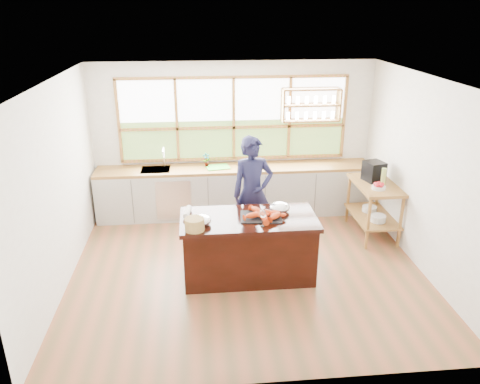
{
  "coord_description": "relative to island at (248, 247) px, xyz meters",
  "views": [
    {
      "loc": [
        -0.66,
        -5.9,
        3.57
      ],
      "look_at": [
        -0.08,
        0.15,
        1.14
      ],
      "focal_mm": 35.0,
      "sensor_mm": 36.0,
      "label": 1
    }
  ],
  "objects": [
    {
      "name": "mixing_bowl_right",
      "position": [
        0.45,
        0.16,
        0.51
      ],
      "size": [
        0.28,
        0.28,
        0.14
      ],
      "primitive_type": "ellipsoid",
      "color": "silver",
      "rests_on": "island"
    },
    {
      "name": "mixing_bowl_left",
      "position": [
        -0.65,
        -0.15,
        0.5
      ],
      "size": [
        0.28,
        0.28,
        0.13
      ],
      "primitive_type": "ellipsoid",
      "color": "silver",
      "rests_on": "island"
    },
    {
      "name": "island",
      "position": [
        0.0,
        0.0,
        0.0
      ],
      "size": [
        1.85,
        0.9,
        0.9
      ],
      "color": "black",
      "rests_on": "ground_plane"
    },
    {
      "name": "wine_glass",
      "position": [
        0.15,
        -0.27,
        0.61
      ],
      "size": [
        0.08,
        0.08,
        0.22
      ],
      "color": "white",
      "rests_on": "island"
    },
    {
      "name": "lobster_pile",
      "position": [
        0.19,
        -0.05,
        0.5
      ],
      "size": [
        0.52,
        0.48,
        0.08
      ],
      "color": "#CC3703",
      "rests_on": "slate_board"
    },
    {
      "name": "cutting_board",
      "position": [
        -0.31,
        2.14,
        0.45
      ],
      "size": [
        0.45,
        0.37,
        0.01
      ],
      "primitive_type": "cube",
      "rotation": [
        0.0,
        0.0,
        0.18
      ],
      "color": "green",
      "rests_on": "back_counter"
    },
    {
      "name": "fruit_bowl",
      "position": [
        2.14,
        0.86,
        0.49
      ],
      "size": [
        0.22,
        0.22,
        0.11
      ],
      "color": "silver",
      "rests_on": "right_shelf_unit"
    },
    {
      "name": "ground_plane",
      "position": [
        0.0,
        0.2,
        -0.45
      ],
      "size": [
        5.0,
        5.0,
        0.0
      ],
      "primitive_type": "plane",
      "color": "#985534"
    },
    {
      "name": "cook",
      "position": [
        0.16,
        0.91,
        0.44
      ],
      "size": [
        0.72,
        0.54,
        1.78
      ],
      "primitive_type": "imported",
      "rotation": [
        0.0,
        0.0,
        0.18
      ],
      "color": "#171836",
      "rests_on": "ground_plane"
    },
    {
      "name": "slate_board",
      "position": [
        0.17,
        -0.02,
        0.45
      ],
      "size": [
        0.58,
        0.45,
        0.02
      ],
      "primitive_type": "cube",
      "rotation": [
        0.0,
        0.0,
        -0.09
      ],
      "color": "black",
      "rests_on": "island"
    },
    {
      "name": "right_shelf_unit",
      "position": [
        2.19,
        1.09,
        0.15
      ],
      "size": [
        0.62,
        1.1,
        0.9
      ],
      "color": "olive",
      "rests_on": "ground_plane"
    },
    {
      "name": "wine_bottle",
      "position": [
        2.24,
        0.95,
        0.6
      ],
      "size": [
        0.08,
        0.08,
        0.31
      ],
      "primitive_type": "cylinder",
      "rotation": [
        0.0,
        0.0,
        0.11
      ],
      "color": "#97AF4D",
      "rests_on": "right_shelf_unit"
    },
    {
      "name": "back_counter",
      "position": [
        -0.02,
        2.14,
        0.0
      ],
      "size": [
        4.9,
        0.63,
        0.9
      ],
      "color": "#B9B7B0",
      "rests_on": "ground_plane"
    },
    {
      "name": "wicker_basket",
      "position": [
        -0.73,
        -0.31,
        0.53
      ],
      "size": [
        0.25,
        0.25,
        0.16
      ],
      "primitive_type": "cylinder",
      "color": "#9F8143",
      "rests_on": "island"
    },
    {
      "name": "potted_plant",
      "position": [
        -0.51,
        2.2,
        0.57
      ],
      "size": [
        0.16,
        0.13,
        0.25
      ],
      "primitive_type": "imported",
      "rotation": [
        0.0,
        0.0,
        0.36
      ],
      "color": "slate",
      "rests_on": "back_counter"
    },
    {
      "name": "parchment_roll",
      "position": [
        -0.83,
        0.18,
        0.49
      ],
      "size": [
        0.12,
        0.31,
        0.08
      ],
      "primitive_type": "cylinder",
      "rotation": [
        1.57,
        0.0,
        -0.15
      ],
      "color": "silver",
      "rests_on": "island"
    },
    {
      "name": "room_shell",
      "position": [
        0.02,
        0.71,
        1.3
      ],
      "size": [
        5.02,
        4.52,
        2.71
      ],
      "color": "white",
      "rests_on": "ground_plane"
    },
    {
      "name": "espresso_machine",
      "position": [
        2.19,
        1.24,
        0.61
      ],
      "size": [
        0.36,
        0.37,
        0.32
      ],
      "primitive_type": "cube",
      "rotation": [
        0.0,
        0.0,
        0.28
      ],
      "color": "black",
      "rests_on": "right_shelf_unit"
    }
  ]
}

